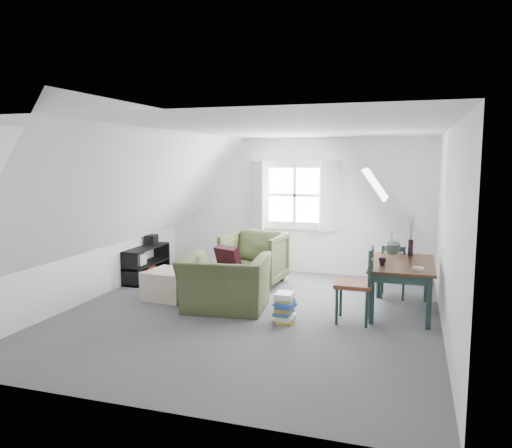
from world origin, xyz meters
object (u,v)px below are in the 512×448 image
(dining_table, at_px, (402,269))
(dining_chair_far, at_px, (393,270))
(dining_chair_near, at_px, (357,283))
(media_shelf, at_px, (144,265))
(armchair_far, at_px, (254,284))
(armchair_near, at_px, (225,309))
(magazine_stack, at_px, (284,308))
(ottoman, at_px, (170,284))

(dining_table, distance_m, dining_chair_far, 0.75)
(dining_table, height_order, dining_chair_near, dining_chair_near)
(media_shelf, bearing_deg, armchair_far, 11.95)
(armchair_near, height_order, dining_table, dining_table)
(dining_chair_far, relative_size, media_shelf, 0.72)
(dining_chair_near, bearing_deg, armchair_far, -119.20)
(magazine_stack, bearing_deg, armchair_far, 118.99)
(dining_chair_far, bearing_deg, dining_chair_near, 65.92)
(armchair_far, relative_size, media_shelf, 0.85)
(armchair_near, relative_size, magazine_stack, 3.02)
(media_shelf, bearing_deg, dining_chair_near, -13.31)
(ottoman, distance_m, dining_chair_far, 3.42)
(ottoman, relative_size, dining_chair_far, 0.78)
(armchair_far, bearing_deg, dining_chair_far, 0.11)
(armchair_far, xyz_separation_m, dining_chair_near, (1.86, -1.46, 0.52))
(dining_chair_near, bearing_deg, media_shelf, -98.38)
(dining_chair_far, bearing_deg, ottoman, 10.77)
(armchair_near, relative_size, dining_chair_near, 1.19)
(armchair_far, bearing_deg, media_shelf, -168.56)
(media_shelf, bearing_deg, ottoman, -39.07)
(armchair_near, height_order, magazine_stack, magazine_stack)
(dining_chair_near, distance_m, magazine_stack, 0.99)
(magazine_stack, bearing_deg, armchair_near, 162.59)
(dining_chair_far, bearing_deg, armchair_near, 23.72)
(ottoman, bearing_deg, dining_chair_near, -5.60)
(magazine_stack, bearing_deg, dining_table, 32.57)
(ottoman, distance_m, magazine_stack, 2.04)
(armchair_near, relative_size, armchair_far, 1.20)
(armchair_far, relative_size, dining_table, 0.69)
(armchair_near, relative_size, dining_chair_far, 1.42)
(armchair_far, xyz_separation_m, dining_chair_far, (2.27, -0.13, 0.43))
(armchair_near, xyz_separation_m, ottoman, (-1.01, 0.29, 0.22))
(armchair_far, relative_size, magazine_stack, 2.51)
(dining_table, xyz_separation_m, magazine_stack, (-1.43, -0.91, -0.42))
(armchair_near, xyz_separation_m, media_shelf, (-1.98, 1.19, 0.26))
(magazine_stack, bearing_deg, media_shelf, 153.09)
(media_shelf, bearing_deg, dining_table, -3.57)
(armchair_near, bearing_deg, dining_table, -171.83)
(armchair_far, distance_m, magazine_stack, 2.02)
(dining_table, distance_m, dining_chair_near, 0.82)
(armchair_far, distance_m, ottoman, 1.55)
(dining_table, distance_m, magazine_stack, 1.75)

